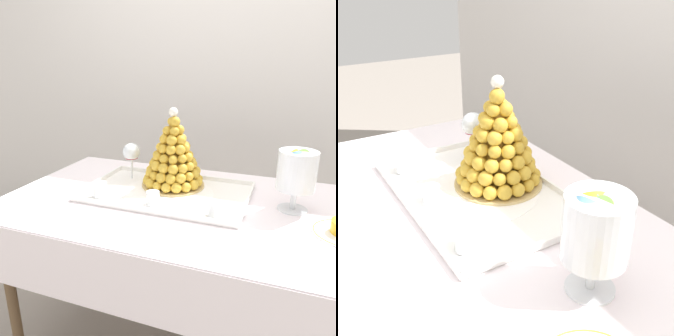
# 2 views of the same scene
# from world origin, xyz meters

# --- Properties ---
(buffet_table) EXTENTS (1.52, 0.85, 0.79)m
(buffet_table) POSITION_xyz_m (0.00, 0.00, 0.70)
(buffet_table) COLOR brown
(buffet_table) RESTS_ON ground_plane
(serving_tray) EXTENTS (0.68, 0.43, 0.02)m
(serving_tray) POSITION_xyz_m (-0.12, 0.05, 0.80)
(serving_tray) COLOR white
(serving_tray) RESTS_ON buffet_table
(croquembouche) EXTENTS (0.28, 0.28, 0.34)m
(croquembouche) POSITION_xyz_m (-0.13, 0.13, 0.93)
(croquembouche) COLOR tan
(croquembouche) RESTS_ON serving_tray
(dessert_cup_left) EXTENTS (0.06, 0.06, 0.06)m
(dessert_cup_left) POSITION_xyz_m (-0.37, -0.09, 0.83)
(dessert_cup_left) COLOR silver
(dessert_cup_left) RESTS_ON serving_tray
(dessert_cup_mid_left) EXTENTS (0.05, 0.05, 0.05)m
(dessert_cup_mid_left) POSITION_xyz_m (-0.13, -0.09, 0.82)
(dessert_cup_mid_left) COLOR silver
(dessert_cup_mid_left) RESTS_ON serving_tray
(dessert_cup_centre) EXTENTS (0.06, 0.06, 0.05)m
(dessert_cup_centre) POSITION_xyz_m (0.12, -0.10, 0.82)
(dessert_cup_centre) COLOR silver
(dessert_cup_centre) RESTS_ON serving_tray
(macaron_goblet) EXTENTS (0.14, 0.14, 0.25)m
(macaron_goblet) POSITION_xyz_m (0.38, 0.07, 0.94)
(macaron_goblet) COLOR white
(macaron_goblet) RESTS_ON buffet_table
(wine_glass) EXTENTS (0.08, 0.08, 0.18)m
(wine_glass) POSITION_xyz_m (-0.34, 0.16, 0.92)
(wine_glass) COLOR silver
(wine_glass) RESTS_ON buffet_table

